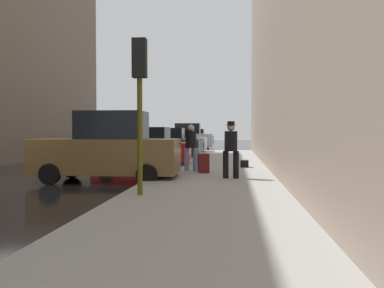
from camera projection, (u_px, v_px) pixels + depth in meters
The scene contains 14 objects.
ground_plane at pixel (17, 184), 13.19m from camera, with size 120.00×120.00×0.00m, color black.
sidewalk at pixel (211, 183), 12.61m from camera, with size 4.00×40.00×0.15m, color gray.
parked_bronze_suv at pixel (108, 149), 13.69m from camera, with size 4.61×2.09×2.25m.
parked_red_hatchback at pixel (143, 148), 19.11m from camera, with size 4.23×2.12×1.79m.
parked_dark_green_sedan at pixel (165, 144), 25.01m from camera, with size 4.22×2.09×1.79m.
parked_silver_sedan at pixel (178, 141), 30.86m from camera, with size 4.25×2.16×1.79m.
parked_white_van at pixel (186, 138), 36.35m from camera, with size 4.63×2.12×2.25m.
parked_blue_sedan at pixel (193, 139), 42.35m from camera, with size 4.21×2.07×1.79m.
fire_hydrant at pixel (173, 162), 15.54m from camera, with size 0.42×0.22×0.70m.
traffic_light at pixel (140, 82), 9.83m from camera, with size 0.32×0.32×3.60m.
pedestrian_in_jeans at pixel (191, 145), 15.78m from camera, with size 0.50×0.40×1.71m.
pedestrian_with_fedora at pixel (231, 147), 13.28m from camera, with size 0.51×0.43×1.78m.
rolling_suitcase at pixel (203, 163), 15.12m from camera, with size 0.46×0.62×1.04m.
duffel_bag at pixel (244, 164), 17.34m from camera, with size 0.32×0.44×0.28m.
Camera 1 is at (6.65, -12.56, 1.64)m, focal length 40.00 mm.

